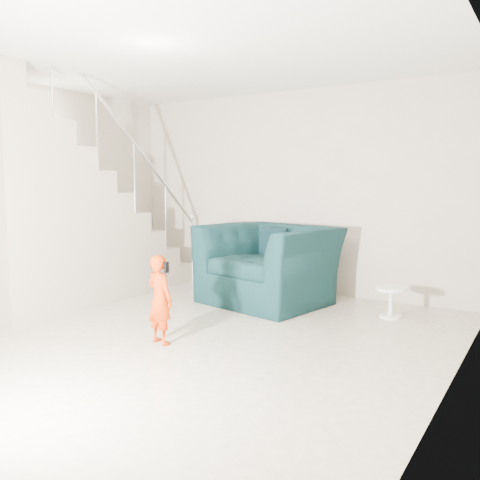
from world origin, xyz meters
name	(u,v)px	position (x,y,z in m)	size (l,w,h in m)	color
floor	(159,341)	(0.00, 0.00, 0.00)	(5.50, 5.50, 0.00)	gray
ceiling	(153,43)	(0.00, 0.00, 2.70)	(5.50, 5.50, 0.00)	silver
back_wall	(291,192)	(0.00, 2.75, 1.35)	(5.00, 5.00, 0.00)	#A39985
right_wall	(450,203)	(2.50, 0.00, 1.35)	(5.50, 5.50, 0.00)	#A39985
armchair	(268,264)	(0.12, 1.91, 0.48)	(1.46, 1.28, 0.95)	black
toddler	(160,299)	(0.05, -0.03, 0.41)	(0.30, 0.20, 0.83)	#9F1E05
side_table	(391,297)	(1.61, 2.00, 0.23)	(0.34, 0.34, 0.34)	white
staircase	(62,227)	(-2.00, 0.55, 0.95)	(1.02, 3.03, 3.62)	#ADA089
cushion	(274,242)	(0.05, 2.19, 0.72)	(0.37, 0.10, 0.35)	black
throw	(224,251)	(-0.55, 1.93, 0.60)	(0.04, 0.43, 0.48)	black
phone	(167,267)	(0.14, -0.03, 0.72)	(0.02, 0.05, 0.10)	black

